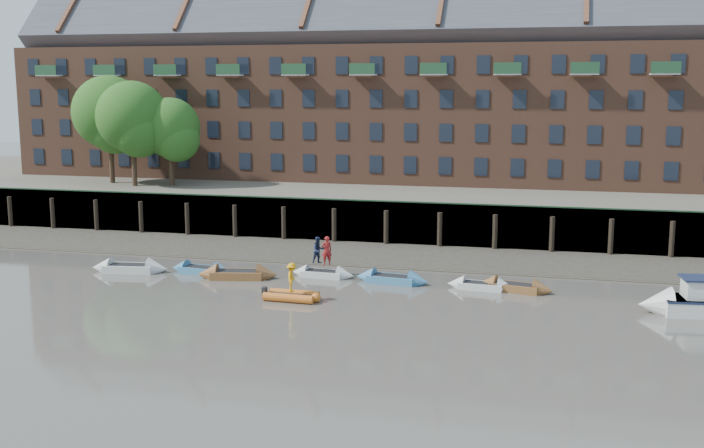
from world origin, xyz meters
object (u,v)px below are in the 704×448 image
(person_rib_crew, at_px, (292,277))
(person_rower_a, at_px, (327,251))
(rowboat_3, at_px, (323,274))
(rib_tender, at_px, (294,296))
(rowboat_1, at_px, (201,270))
(rowboat_4, at_px, (392,279))
(rowboat_0, at_px, (130,268))
(person_rower_b, at_px, (318,250))
(rowboat_6, at_px, (515,287))
(motor_launch, at_px, (691,302))
(rowboat_2, at_px, (237,274))
(rowboat_5, at_px, (481,286))

(person_rib_crew, bearing_deg, person_rower_a, -12.62)
(rowboat_3, height_order, rib_tender, rowboat_3)
(rowboat_1, bearing_deg, rowboat_4, 8.96)
(rib_tender, relative_size, person_rib_crew, 1.97)
(rowboat_1, distance_m, rowboat_3, 7.80)
(person_rib_crew, bearing_deg, rowboat_0, 62.16)
(rowboat_4, distance_m, rib_tender, 6.95)
(rowboat_4, bearing_deg, person_rower_a, -179.63)
(person_rower_b, bearing_deg, rowboat_1, 147.77)
(rowboat_6, distance_m, motor_launch, 9.59)
(rib_tender, relative_size, person_rower_b, 1.89)
(rowboat_2, distance_m, rowboat_4, 9.56)
(rowboat_1, height_order, person_rib_crew, person_rib_crew)
(rowboat_2, distance_m, rowboat_5, 14.88)
(rowboat_3, bearing_deg, rowboat_0, -169.16)
(rowboat_6, distance_m, rib_tender, 12.84)
(rowboat_5, bearing_deg, person_rower_b, 179.14)
(rowboat_5, distance_m, rowboat_6, 1.93)
(rowboat_3, relative_size, rowboat_5, 1.00)
(person_rower_b, bearing_deg, rowboat_5, -47.25)
(motor_launch, bearing_deg, person_rib_crew, -0.51)
(rowboat_1, distance_m, motor_launch, 28.81)
(rowboat_4, relative_size, motor_launch, 0.74)
(motor_launch, height_order, person_rib_crew, person_rib_crew)
(rowboat_5, xyz_separation_m, rib_tender, (-9.90, -4.97, 0.03))
(rowboat_5, bearing_deg, person_rib_crew, -148.04)
(rowboat_1, height_order, rowboat_5, rowboat_1)
(rib_tender, bearing_deg, rowboat_5, 29.44)
(rowboat_3, relative_size, person_rower_b, 2.41)
(person_rower_b, bearing_deg, person_rib_crew, -129.01)
(person_rower_a, height_order, person_rib_crew, person_rower_a)
(rowboat_5, height_order, rowboat_6, rowboat_6)
(person_rower_b, xyz_separation_m, person_rib_crew, (0.24, -6.11, -0.31))
(person_rib_crew, bearing_deg, rowboat_6, -75.82)
(rowboat_0, relative_size, person_rib_crew, 3.14)
(rowboat_3, height_order, rowboat_6, rowboat_6)
(rowboat_0, bearing_deg, rowboat_5, -6.06)
(rowboat_3, distance_m, rowboat_5, 9.87)
(rowboat_2, bearing_deg, rowboat_6, -8.44)
(rowboat_5, bearing_deg, person_rower_a, -179.67)
(rowboat_1, distance_m, rowboat_6, 19.52)
(rowboat_0, distance_m, rowboat_3, 12.46)
(rowboat_0, relative_size, rib_tender, 1.59)
(rowboat_0, bearing_deg, motor_launch, -11.44)
(person_rib_crew, bearing_deg, rowboat_1, 48.18)
(rowboat_4, xyz_separation_m, person_rower_a, (-4.22, 0.50, 1.45))
(rowboat_1, xyz_separation_m, rowboat_6, (19.51, 0.15, 0.01))
(rowboat_0, bearing_deg, rib_tender, -26.76)
(rowboat_0, xyz_separation_m, person_rib_crew, (12.24, -4.18, 1.07))
(rowboat_3, xyz_separation_m, rowboat_4, (4.48, -0.47, 0.03))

